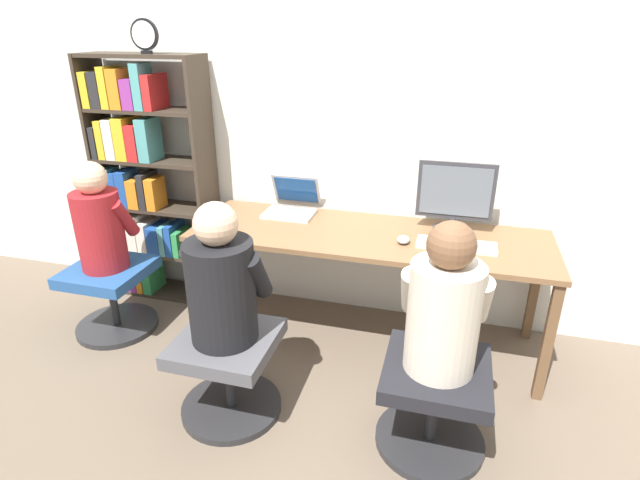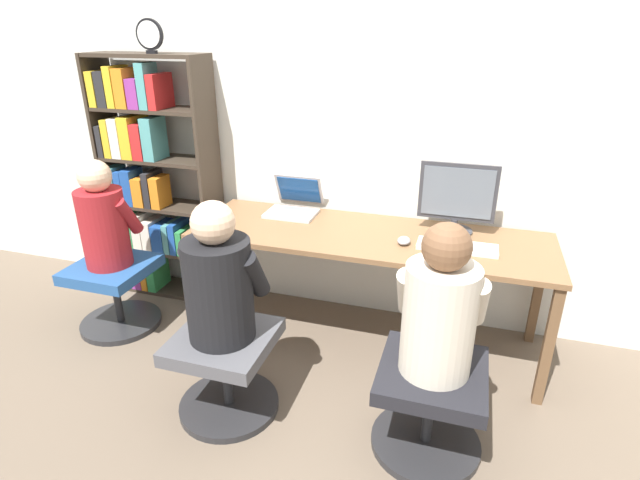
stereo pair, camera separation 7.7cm
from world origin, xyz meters
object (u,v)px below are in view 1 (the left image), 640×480
at_px(keyboard, 456,245).
at_px(office_chair_side, 112,293).
at_px(office_chair_left, 434,399).
at_px(person_at_laptop, 221,282).
at_px(desk_clock, 144,35).
at_px(office_chair_right, 228,368).
at_px(bookshelf, 142,185).
at_px(laptop, 291,206).
at_px(person_at_monitor, 444,307).
at_px(desktop_monitor, 455,198).
at_px(person_near_shelf, 99,222).

height_order(keyboard, office_chair_side, keyboard).
xyz_separation_m(keyboard, office_chair_left, (-0.03, -0.71, -0.47)).
xyz_separation_m(person_at_laptop, desk_clock, (-0.86, 0.94, 1.03)).
height_order(office_chair_right, bookshelf, bookshelf).
bearing_deg(laptop, person_at_monitor, -44.25).
distance_m(laptop, office_chair_right, 1.14).
bearing_deg(keyboard, desktop_monitor, 98.17).
xyz_separation_m(desktop_monitor, desk_clock, (-1.86, -0.05, 0.85)).
distance_m(laptop, person_at_laptop, 1.02).
bearing_deg(bookshelf, office_chair_right, -43.17).
relative_size(office_chair_right, bookshelf, 0.31).
xyz_separation_m(laptop, person_at_laptop, (-0.00, -1.02, -0.03)).
bearing_deg(office_chair_left, office_chair_right, -177.45).
xyz_separation_m(bookshelf, person_near_shelf, (0.02, -0.50, -0.08)).
height_order(desktop_monitor, bookshelf, bookshelf).
relative_size(laptop, desk_clock, 1.64).
xyz_separation_m(office_chair_right, person_near_shelf, (-1.04, 0.50, 0.48)).
distance_m(desktop_monitor, office_chair_side, 2.20).
bearing_deg(office_chair_side, laptop, 26.87).
relative_size(person_at_monitor, office_chair_side, 1.34).
relative_size(keyboard, office_chair_side, 0.83).
relative_size(keyboard, person_at_laptop, 0.62).
height_order(laptop, office_chair_left, laptop).
distance_m(bookshelf, desk_clock, 0.97).
height_order(office_chair_right, person_near_shelf, person_near_shelf).
bearing_deg(office_chair_left, person_at_laptop, -177.73).
height_order(laptop, bookshelf, bookshelf).
relative_size(person_at_monitor, desk_clock, 3.48).
relative_size(office_chair_left, office_chair_right, 1.00).
height_order(bookshelf, desk_clock, desk_clock).
relative_size(keyboard, office_chair_right, 0.83).
height_order(office_chair_left, office_chair_side, same).
height_order(office_chair_right, office_chair_side, same).
height_order(keyboard, office_chair_left, keyboard).
bearing_deg(person_at_monitor, keyboard, 87.26).
bearing_deg(person_at_monitor, person_at_laptop, -177.45).
bearing_deg(person_at_laptop, laptop, 89.97).
relative_size(laptop, office_chair_left, 0.63).
relative_size(person_at_monitor, person_near_shelf, 1.02).
bearing_deg(bookshelf, person_at_laptop, -43.03).
bearing_deg(laptop, desktop_monitor, -1.96).
relative_size(bookshelf, office_chair_side, 3.27).
height_order(office_chair_left, person_at_laptop, person_at_laptop).
bearing_deg(laptop, office_chair_side, -153.13).
xyz_separation_m(desktop_monitor, keyboard, (0.03, -0.24, -0.19)).
distance_m(desktop_monitor, person_at_monitor, 0.96).
bearing_deg(office_chair_side, person_at_laptop, -25.23).
bearing_deg(desk_clock, desktop_monitor, 1.51).
height_order(laptop, desk_clock, desk_clock).
xyz_separation_m(office_chair_right, desk_clock, (-0.86, 0.94, 1.51)).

